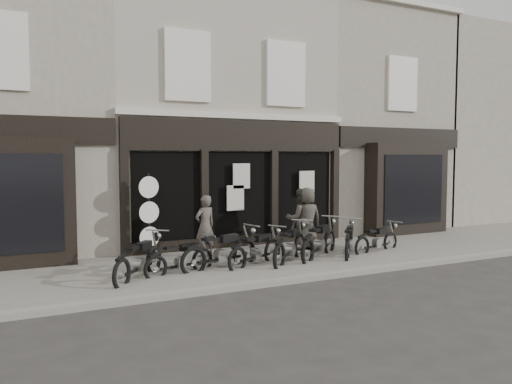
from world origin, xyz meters
name	(u,v)px	position (x,y,z in m)	size (l,w,h in m)	color
ground_plane	(288,269)	(0.00, 0.00, 0.00)	(90.00, 90.00, 0.00)	#2D2B28
pavement	(271,260)	(0.00, 0.90, 0.06)	(30.00, 4.20, 0.12)	#66615A
kerb	(315,277)	(0.00, -1.25, 0.07)	(30.00, 0.25, 0.13)	gray
central_building	(204,121)	(0.00, 5.95, 4.08)	(7.30, 6.22, 8.34)	#A49B8C
neighbour_left	(3,116)	(-6.35, 5.90, 4.04)	(5.60, 6.73, 8.34)	#9E9885
neighbour_right	(351,127)	(6.35, 5.90, 4.04)	(5.60, 6.73, 8.34)	#9E9885
filler_right	(487,130)	(14.50, 6.00, 4.10)	(11.00, 6.00, 8.20)	#9E9885
motorcycle_0	(139,263)	(-3.66, 0.34, 0.42)	(1.64, 1.84, 1.06)	black
motorcycle_1	(181,261)	(-2.68, 0.39, 0.37)	(1.87, 0.84, 0.92)	black
motorcycle_2	(221,254)	(-1.63, 0.45, 0.43)	(2.23, 0.88, 1.09)	black
motorcycle_3	(256,253)	(-0.69, 0.39, 0.40)	(1.95, 1.18, 1.01)	black
motorcycle_4	(290,249)	(0.28, 0.36, 0.43)	(1.89, 1.68, 1.09)	black
motorcycle_5	(319,244)	(1.27, 0.49, 0.45)	(2.06, 1.62, 1.14)	black
motorcycle_6	(349,243)	(2.22, 0.43, 0.41)	(1.59, 1.78, 1.03)	black
motorcycle_7	(377,242)	(3.21, 0.44, 0.37)	(1.89, 0.72, 0.92)	black
man_left	(205,226)	(-1.52, 1.84, 0.96)	(0.61, 0.40, 1.67)	#4B433D
man_centre	(300,219)	(1.38, 1.70, 1.01)	(0.87, 0.67, 1.78)	#3C3730
man_right	(307,218)	(1.54, 1.57, 1.03)	(0.89, 0.58, 1.81)	#3B3731
advert_sign_post	(149,219)	(-2.91, 2.38, 1.16)	(0.57, 0.37, 2.38)	black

